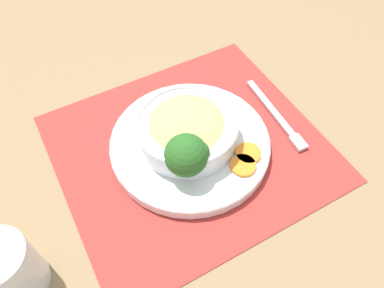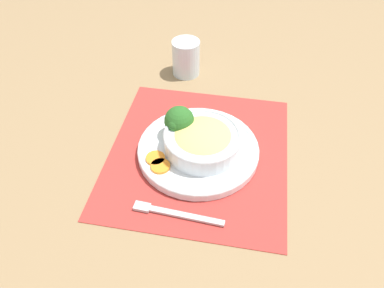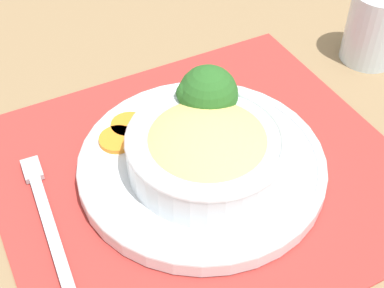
{
  "view_description": "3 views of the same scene",
  "coord_description": "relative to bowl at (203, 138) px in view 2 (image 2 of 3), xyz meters",
  "views": [
    {
      "loc": [
        0.21,
        0.32,
        0.53
      ],
      "look_at": [
        0.01,
        0.01,
        0.03
      ],
      "focal_mm": 35.0,
      "sensor_mm": 36.0,
      "label": 1
    },
    {
      "loc": [
        -0.58,
        -0.03,
        0.62
      ],
      "look_at": [
        -0.02,
        0.01,
        0.05
      ],
      "focal_mm": 35.0,
      "sensor_mm": 36.0,
      "label": 2
    },
    {
      "loc": [
        -0.23,
        -0.33,
        0.44
      ],
      "look_at": [
        -0.0,
        0.02,
        0.03
      ],
      "focal_mm": 50.0,
      "sensor_mm": 36.0,
      "label": 3
    }
  ],
  "objects": [
    {
      "name": "carrot_slice_near",
      "position": [
        -0.05,
        0.1,
        -0.02
      ],
      "size": [
        0.04,
        0.04,
        0.01
      ],
      "color": "orange",
      "rests_on": "plate"
    },
    {
      "name": "bowl",
      "position": [
        0.0,
        0.0,
        0.0
      ],
      "size": [
        0.17,
        0.17,
        0.05
      ],
      "color": "silver",
      "rests_on": "plate"
    },
    {
      "name": "water_glass",
      "position": [
        0.31,
        0.07,
        -0.0
      ],
      "size": [
        0.08,
        0.08,
        0.1
      ],
      "color": "silver",
      "rests_on": "ground_plane"
    },
    {
      "name": "carrot_slice_middle",
      "position": [
        -0.07,
        0.09,
        -0.02
      ],
      "size": [
        0.04,
        0.04,
        0.01
      ],
      "color": "orange",
      "rests_on": "plate"
    },
    {
      "name": "broccoli_floret",
      "position": [
        0.03,
        0.06,
        0.02
      ],
      "size": [
        0.07,
        0.07,
        0.08
      ],
      "color": "#759E51",
      "rests_on": "plate"
    },
    {
      "name": "ground_plane",
      "position": [
        -0.0,
        0.01,
        -0.05
      ],
      "size": [
        4.0,
        4.0,
        0.0
      ],
      "primitive_type": "plane",
      "color": "#8C704C"
    },
    {
      "name": "placemat",
      "position": [
        -0.0,
        0.01,
        -0.05
      ],
      "size": [
        0.48,
        0.44,
        0.0
      ],
      "color": "#B2332D",
      "rests_on": "ground_plane"
    },
    {
      "name": "plate",
      "position": [
        -0.0,
        0.01,
        -0.03
      ],
      "size": [
        0.27,
        0.27,
        0.02
      ],
      "color": "silver",
      "rests_on": "placemat"
    },
    {
      "name": "fork",
      "position": [
        -0.17,
        0.05,
        -0.04
      ],
      "size": [
        0.04,
        0.18,
        0.01
      ],
      "rotation": [
        0.0,
        0.0,
        -0.16
      ],
      "color": "#B7B7BC",
      "rests_on": "placemat"
    }
  ]
}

